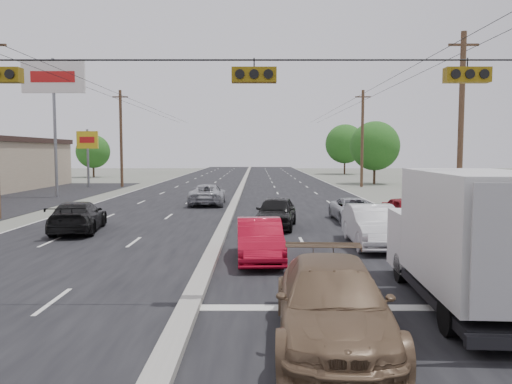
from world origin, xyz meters
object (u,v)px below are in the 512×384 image
(pole_sign_billboard, at_px, (54,86))
(oncoming_far, at_px, (207,195))
(red_sedan, at_px, (259,240))
(queue_car_d, at_px, (495,241))
(queue_car_a, at_px, (276,213))
(utility_pole_right_c, at_px, (362,138))
(queue_car_c, at_px, (354,210))
(pole_sign_far, at_px, (88,145))
(tree_right_far, at_px, (345,144))
(oncoming_near, at_px, (78,217))
(box_truck, at_px, (467,238))
(tree_right_mid, at_px, (375,146))
(utility_pole_left_c, at_px, (121,138))
(tree_left_far, at_px, (93,151))
(tan_sedan, at_px, (332,304))
(queue_car_e, at_px, (408,213))
(queue_car_b, at_px, (372,226))
(utility_pole_right_b, at_px, (461,125))

(pole_sign_billboard, bearing_deg, oncoming_far, -23.93)
(red_sedan, height_order, queue_car_d, red_sedan)
(queue_car_a, bearing_deg, utility_pole_right_c, 78.31)
(utility_pole_right_c, bearing_deg, oncoming_far, -129.14)
(queue_car_c, relative_size, queue_car_d, 0.99)
(pole_sign_far, relative_size, tree_right_far, 0.74)
(tree_right_far, bearing_deg, oncoming_near, -110.80)
(box_truck, relative_size, oncoming_near, 1.34)
(tree_right_mid, relative_size, oncoming_near, 1.47)
(utility_pole_left_c, xyz_separation_m, tree_left_far, (-9.50, 20.00, -1.39))
(red_sedan, xyz_separation_m, oncoming_near, (-8.22, 5.98, 0.01))
(pole_sign_billboard, xyz_separation_m, tree_right_mid, (29.50, 17.00, -4.53))
(box_truck, height_order, tan_sedan, box_truck)
(utility_pole_left_c, distance_m, queue_car_c, 32.62)
(utility_pole_left_c, distance_m, queue_car_a, 32.17)
(tree_left_far, bearing_deg, queue_car_d, -60.24)
(utility_pole_right_c, height_order, oncoming_near, utility_pole_right_c)
(queue_car_a, bearing_deg, queue_car_e, 11.11)
(red_sedan, relative_size, queue_car_e, 1.01)
(tree_right_far, relative_size, oncoming_far, 1.60)
(tan_sedan, distance_m, queue_car_b, 10.30)
(tan_sedan, distance_m, queue_car_c, 16.99)
(utility_pole_right_c, bearing_deg, red_sedan, -107.05)
(pole_sign_far, bearing_deg, queue_car_b, -56.08)
(queue_car_c, xyz_separation_m, oncoming_far, (-8.50, 8.40, 0.10))
(red_sedan, xyz_separation_m, queue_car_b, (4.39, 2.59, 0.09))
(pole_sign_billboard, xyz_separation_m, oncoming_far, (12.66, -5.62, -8.16))
(red_sedan, xyz_separation_m, queue_car_d, (7.95, 0.11, -0.05))
(pole_sign_far, bearing_deg, tree_right_far, 43.15)
(pole_sign_far, height_order, queue_car_b, pole_sign_far)
(utility_pole_right_c, bearing_deg, tree_right_mid, 63.43)
(red_sedan, bearing_deg, pole_sign_billboard, 121.92)
(utility_pole_right_b, height_order, queue_car_a, utility_pole_right_b)
(utility_pole_right_b, bearing_deg, tree_left_far, 127.48)
(queue_car_d, bearing_deg, queue_car_a, 131.77)
(utility_pole_left_c, relative_size, queue_car_e, 2.40)
(tree_right_mid, xyz_separation_m, red_sedan, (-13.35, -40.37, -3.64))
(box_truck, bearing_deg, pole_sign_far, 122.15)
(pole_sign_far, bearing_deg, queue_car_d, -54.02)
(queue_car_d, bearing_deg, pole_sign_far, 122.81)
(pole_sign_far, bearing_deg, queue_car_e, -48.10)
(utility_pole_right_b, bearing_deg, red_sedan, -136.29)
(tree_left_far, distance_m, queue_car_b, 59.84)
(queue_car_b, xyz_separation_m, oncoming_near, (-12.61, 3.38, -0.09))
(pole_sign_billboard, xyz_separation_m, red_sedan, (16.15, -23.37, -8.17))
(utility_pole_right_c, relative_size, tan_sedan, 1.91)
(utility_pole_left_c, height_order, box_truck, utility_pole_left_c)
(tree_right_far, bearing_deg, utility_pole_right_c, -96.65)
(utility_pole_right_b, relative_size, oncoming_far, 1.96)
(tree_left_far, xyz_separation_m, tan_sedan, (25.00, -62.61, -2.95))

